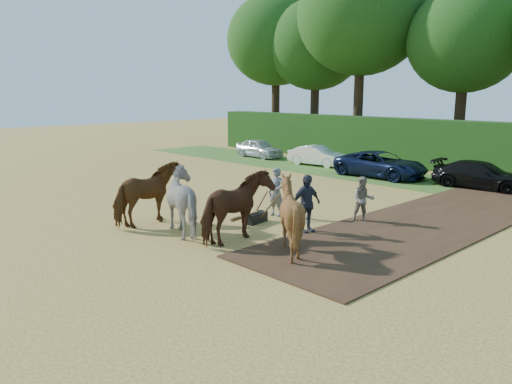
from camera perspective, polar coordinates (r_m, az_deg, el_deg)
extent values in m
plane|color=gold|center=(14.82, 1.89, -6.86)|extent=(120.00, 120.00, 0.00)
cube|color=#472D1C|center=(19.52, 19.81, -2.97)|extent=(4.50, 17.00, 0.05)
cube|color=#38601E|center=(26.37, 23.86, 0.31)|extent=(50.00, 5.00, 0.03)
imported|color=tan|center=(18.30, 12.14, -0.87)|extent=(1.02, 1.02, 1.67)
imported|color=#2A2D39|center=(16.61, 5.76, -1.36)|extent=(0.66, 1.22, 1.98)
imported|color=brown|center=(17.92, -12.19, -0.25)|extent=(1.58, 2.76, 2.20)
imported|color=#B5AEA3|center=(16.66, -7.56, -0.97)|extent=(2.45, 2.19, 2.20)
imported|color=#54291A|center=(15.52, -2.21, -1.79)|extent=(1.58, 2.76, 2.20)
imported|color=brown|center=(14.54, 3.92, -2.70)|extent=(2.07, 2.26, 2.21)
cube|color=black|center=(17.98, 0.00, -2.96)|extent=(0.51, 0.99, 0.37)
cube|color=brown|center=(17.46, -1.27, -2.78)|extent=(0.33, 1.47, 0.10)
cylinder|color=brown|center=(18.47, 0.53, -1.31)|extent=(0.37, 1.04, 0.77)
cylinder|color=brown|center=(18.20, 1.68, -1.51)|extent=(0.08, 1.07, 0.77)
imported|color=#96978F|center=(18.81, 2.34, -0.02)|extent=(0.73, 0.54, 1.84)
imported|color=silver|center=(35.83, 0.35, 5.02)|extent=(3.99, 1.76, 1.33)
imported|color=white|center=(32.05, 7.07, 4.13)|extent=(4.00, 1.77, 1.28)
imported|color=#121B38|center=(28.30, 14.06, 3.07)|extent=(5.18, 2.45, 1.43)
imported|color=black|center=(26.55, 24.35, 1.76)|extent=(4.73, 2.27, 1.33)
cylinder|color=#382616|center=(44.16, 2.25, 9.15)|extent=(0.70, 0.70, 5.85)
ellipsoid|color=#163F11|center=(44.34, 2.31, 17.02)|extent=(8.40, 8.40, 7.73)
cylinder|color=#382616|center=(41.85, 6.69, 8.65)|extent=(0.70, 0.70, 5.40)
ellipsoid|color=#163F11|center=(41.97, 6.87, 16.34)|extent=(7.80, 7.80, 7.18)
cylinder|color=#382616|center=(37.98, 11.57, 9.08)|extent=(0.70, 0.70, 6.53)
ellipsoid|color=#163F11|center=(38.33, 11.99, 19.15)|extent=(9.20, 9.20, 8.46)
cylinder|color=#382616|center=(35.82, 22.19, 7.27)|extent=(0.70, 0.70, 5.17)
ellipsoid|color=#163F11|center=(35.91, 22.85, 15.82)|extent=(7.40, 7.40, 6.81)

